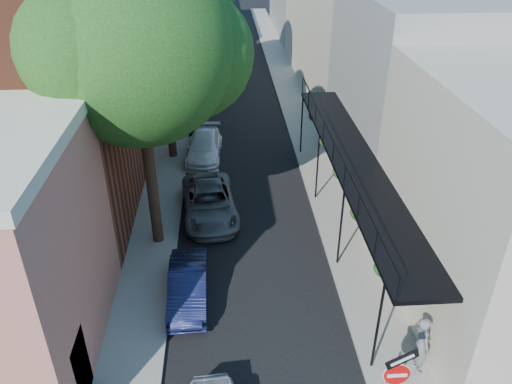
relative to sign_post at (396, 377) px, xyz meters
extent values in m
cube|color=black|center=(-3.16, 29.03, -2.03)|extent=(6.00, 64.00, 0.01)
cube|color=gray|center=(-7.16, 29.03, -1.98)|extent=(2.00, 64.00, 0.12)
cube|color=gray|center=(0.84, 29.03, -1.98)|extent=(2.00, 64.00, 0.12)
cube|color=beige|center=(-8.21, 1.53, -0.84)|extent=(0.10, 1.20, 2.20)
cube|color=brown|center=(-13.16, 13.03, 3.96)|extent=(10.00, 12.00, 12.00)
cube|color=gray|center=(-8.18, 13.03, 5.96)|extent=(0.06, 7.00, 4.00)
cube|color=gray|center=(-12.16, 25.03, 2.46)|extent=(8.00, 12.00, 9.00)
cube|color=gray|center=(5.84, 14.03, 2.46)|extent=(8.00, 10.00, 9.00)
cube|color=#BFB59D|center=(5.84, 29.03, 1.96)|extent=(8.00, 20.00, 8.00)
cube|color=black|center=(1.04, 9.03, 1.46)|extent=(2.00, 16.00, 0.15)
cube|color=black|center=(0.09, 9.03, 2.34)|extent=(0.05, 16.00, 0.05)
cylinder|color=black|center=(0.14, 2.03, -0.23)|extent=(0.08, 0.08, 3.40)
cylinder|color=black|center=(0.14, 17.03, -0.23)|extent=(0.08, 0.08, 3.40)
sphere|color=#183F12|center=(0.44, 3.03, 1.01)|extent=(0.60, 0.60, 0.60)
sphere|color=#183F12|center=(0.44, 9.03, 1.01)|extent=(0.60, 0.60, 0.60)
sphere|color=#183F12|center=(0.44, 15.03, 1.01)|extent=(0.60, 0.60, 0.60)
cylinder|color=red|center=(-0.01, -0.01, 0.11)|extent=(0.66, 0.04, 0.66)
cube|color=white|center=(-0.01, -0.04, 0.11)|extent=(0.50, 0.02, 0.10)
cylinder|color=white|center=(-0.01, 0.01, 0.11)|extent=(0.70, 0.02, 0.70)
cube|color=black|center=(0.04, -0.02, 0.66)|extent=(0.89, 0.15, 0.58)
cube|color=white|center=(0.04, -0.05, 0.66)|extent=(0.60, 0.10, 0.31)
cylinder|color=#311F13|center=(-6.96, 9.03, 1.46)|extent=(0.44, 0.44, 7.00)
sphere|color=#183F12|center=(-6.96, 9.03, 5.98)|extent=(6.80, 6.80, 6.80)
sphere|color=#183F12|center=(-5.26, 10.05, 5.48)|extent=(4.76, 4.76, 4.76)
cylinder|color=#311F13|center=(-6.96, 17.03, 1.11)|extent=(0.44, 0.44, 6.30)
sphere|color=#183F12|center=(-6.96, 17.03, 5.16)|extent=(6.00, 6.00, 6.00)
sphere|color=#183F12|center=(-5.46, 17.93, 4.66)|extent=(4.20, 4.20, 4.20)
cylinder|color=#311F13|center=(-6.96, 26.03, 1.64)|extent=(0.44, 0.44, 7.35)
imported|color=#13183D|center=(-5.52, 5.45, -1.42)|extent=(1.38, 3.79, 1.24)
imported|color=#5C5E64|center=(-4.84, 10.93, -1.34)|extent=(2.77, 5.18, 1.38)
imported|color=white|center=(-5.22, 16.86, -1.39)|extent=(2.07, 4.58, 1.30)
imported|color=black|center=(-5.76, 21.07, -1.48)|extent=(1.65, 3.41, 1.12)
imported|color=slate|center=(-5.74, 25.85, -1.37)|extent=(1.46, 4.04, 1.32)
imported|color=slate|center=(1.44, 1.82, -0.91)|extent=(0.54, 0.77, 2.00)
camera|label=1|loc=(-4.04, -8.14, 10.20)|focal=35.00mm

